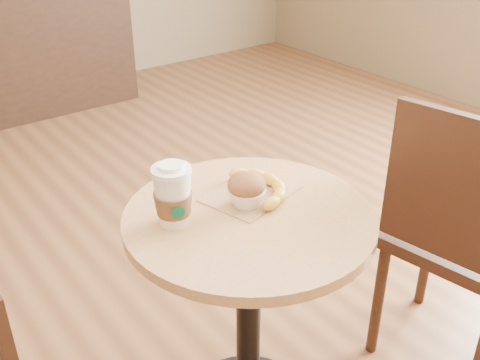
% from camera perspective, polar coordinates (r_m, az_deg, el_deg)
% --- Properties ---
extents(cafe_table, '(0.65, 0.65, 0.75)m').
position_cam_1_polar(cafe_table, '(1.57, 0.89, -10.76)').
color(cafe_table, black).
rests_on(cafe_table, ground).
extents(chair_right, '(0.49, 0.49, 0.96)m').
position_cam_1_polar(chair_right, '(1.88, 21.38, -5.17)').
color(chair_right, '#381F13').
rests_on(chair_right, ground).
extents(kraft_bag, '(0.28, 0.23, 0.00)m').
position_cam_1_polar(kraft_bag, '(1.52, 1.10, -1.38)').
color(kraft_bag, '#A47A4F').
rests_on(kraft_bag, cafe_table).
extents(coffee_cup, '(0.10, 0.10, 0.16)m').
position_cam_1_polar(coffee_cup, '(1.37, -6.82, -1.74)').
color(coffee_cup, white).
rests_on(coffee_cup, cafe_table).
extents(muffin, '(0.10, 0.10, 0.09)m').
position_cam_1_polar(muffin, '(1.44, 0.67, -0.98)').
color(muffin, white).
rests_on(muffin, kraft_bag).
extents(banana, '(0.20, 0.27, 0.03)m').
position_cam_1_polar(banana, '(1.52, 2.21, -0.55)').
color(banana, gold).
rests_on(banana, kraft_bag).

